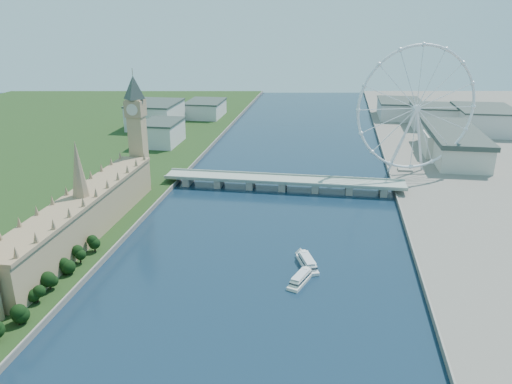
# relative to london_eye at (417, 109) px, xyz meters

# --- Properties ---
(tree_row) EXTENTS (7.98, 183.98, 19.14)m
(tree_row) POSITION_rel_london_eye_xyz_m (-232.98, -297.08, -58.94)
(tree_row) COLOR black
(tree_row) RESTS_ON ground
(parliament_range) EXTENTS (24.00, 200.00, 70.00)m
(parliament_range) POSITION_rel_london_eye_xyz_m (-247.98, -185.08, -49.04)
(parliament_range) COLOR tan
(parliament_range) RESTS_ON ground
(big_ben) EXTENTS (20.02, 20.02, 110.00)m
(big_ben) POSITION_rel_london_eye_xyz_m (-247.98, -77.08, -0.95)
(big_ben) COLOR tan
(big_ben) RESTS_ON ground
(westminster_bridge) EXTENTS (220.00, 22.00, 9.50)m
(westminster_bridge) POSITION_rel_london_eye_xyz_m (-119.98, -55.08, -60.89)
(westminster_bridge) COLOR gray
(westminster_bridge) RESTS_ON ground
(london_eye) EXTENTS (113.60, 39.12, 124.30)m
(london_eye) POSITION_rel_london_eye_xyz_m (0.00, 0.00, 0.00)
(london_eye) COLOR silver
(london_eye) RESTS_ON ground
(county_hall) EXTENTS (54.00, 144.00, 35.00)m
(county_hall) POSITION_rel_london_eye_xyz_m (55.02, 74.92, -67.52)
(county_hall) COLOR beige
(county_hall) RESTS_ON ground
(city_skyline) EXTENTS (505.00, 280.00, 32.00)m
(city_skyline) POSITION_rel_london_eye_xyz_m (-80.75, 205.00, -50.56)
(city_skyline) COLOR beige
(city_skyline) RESTS_ON ground
(tour_boat_near) EXTENTS (18.12, 31.69, 6.83)m
(tour_boat_near) POSITION_rel_london_eye_xyz_m (-88.91, -200.59, -67.52)
(tour_boat_near) COLOR silver
(tour_boat_near) RESTS_ON ground
(tour_boat_far) EXTENTS (16.63, 29.31, 6.29)m
(tour_boat_far) POSITION_rel_london_eye_xyz_m (-91.60, -221.45, -67.52)
(tour_boat_far) COLOR silver
(tour_boat_far) RESTS_ON ground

